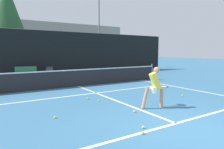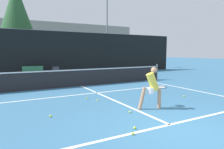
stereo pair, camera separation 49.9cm
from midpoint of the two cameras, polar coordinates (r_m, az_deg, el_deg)
ground_plane at (r=5.41m, az=22.27°, el=-14.63°), size 100.00×100.00×0.00m
court_baseline_near at (r=5.68m, az=18.70°, el=-13.43°), size 11.00×0.10×0.01m
court_service_line at (r=9.37m, az=-2.83°, el=-5.24°), size 8.25×0.10×0.01m
court_center_mark at (r=8.27m, az=1.01°, el=-6.82°), size 0.10×6.82×0.01m
court_sideline_right at (r=11.16m, az=21.66°, el=-3.80°), size 0.10×7.82×0.01m
net at (r=11.23m, az=-7.58°, el=-0.71°), size 11.09×0.09×1.07m
fence_back at (r=16.86m, az=-14.96°, el=5.89°), size 24.00×0.06×3.61m
player_practicing at (r=6.86m, az=13.48°, el=-3.21°), size 1.20×0.45×1.41m
tennis_ball_scattered_0 at (r=5.17m, az=9.35°, el=-14.82°), size 0.07×0.07×0.07m
tennis_ball_scattered_1 at (r=6.16m, az=-14.92°, el=-11.41°), size 0.07×0.07×0.07m
tennis_ball_scattered_2 at (r=6.40m, az=7.43°, el=-10.57°), size 0.07×0.07×0.07m
tennis_ball_scattered_3 at (r=7.82m, az=-2.25°, el=-7.38°), size 0.07×0.07×0.07m
tennis_ball_scattered_4 at (r=8.18m, az=-5.35°, el=-6.77°), size 0.07×0.07×0.07m
tennis_ball_scattered_5 at (r=4.84m, az=9.05°, el=-16.35°), size 0.07×0.07×0.07m
tennis_ball_scattered_6 at (r=9.14m, az=21.41°, el=-5.80°), size 0.07×0.07×0.07m
courtside_bench at (r=15.65m, az=-20.81°, el=0.76°), size 1.47×0.51×0.86m
trash_bin at (r=15.83m, az=-14.90°, el=0.85°), size 0.53×0.53×0.82m
parked_car at (r=21.95m, az=-4.37°, el=3.13°), size 1.85×4.65×1.49m
floodlight_mast at (r=25.16m, az=-0.82°, el=15.47°), size 1.10×0.24×9.32m
tree_west at (r=25.51m, az=-5.33°, el=9.98°), size 3.49×3.49×3.97m
tree_mid at (r=21.20m, az=-25.07°, el=16.61°), size 3.11×3.11×8.30m
tree_east at (r=25.23m, az=-11.10°, el=8.69°), size 2.89×2.89×3.43m
building_far at (r=34.27m, az=-22.06°, el=8.41°), size 36.00×2.40×6.69m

